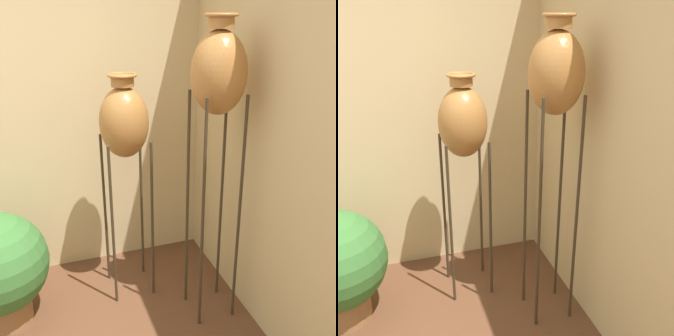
{
  "view_description": "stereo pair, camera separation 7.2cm",
  "coord_description": "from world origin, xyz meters",
  "views": [
    {
      "loc": [
        0.46,
        -1.23,
        2.0
      ],
      "look_at": [
        1.25,
        1.06,
        1.04
      ],
      "focal_mm": 42.0,
      "sensor_mm": 36.0,
      "label": 1
    },
    {
      "loc": [
        0.53,
        -1.25,
        2.0
      ],
      "look_at": [
        1.25,
        1.06,
        1.04
      ],
      "focal_mm": 42.0,
      "sensor_mm": 36.0,
      "label": 2
    }
  ],
  "objects": [
    {
      "name": "vase_stand_medium",
      "position": [
        1.02,
        1.28,
        1.31
      ],
      "size": [
        0.33,
        0.33,
        1.64
      ],
      "color": "#382D1E",
      "rests_on": "ground_plane"
    },
    {
      "name": "vase_stand_tall",
      "position": [
        1.49,
        0.85,
        1.65
      ],
      "size": [
        0.33,
        0.33,
        2.0
      ],
      "color": "#382D1E",
      "rests_on": "ground_plane"
    }
  ]
}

